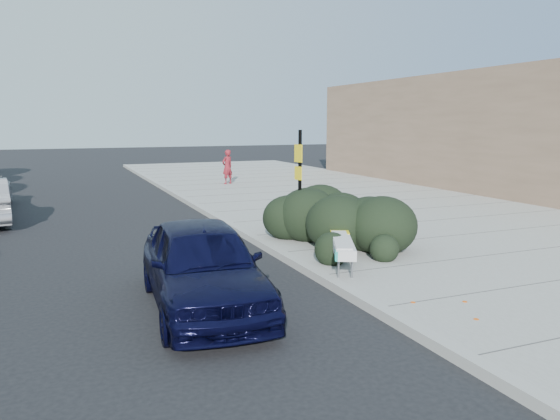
{
  "coord_description": "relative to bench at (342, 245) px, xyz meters",
  "views": [
    {
      "loc": [
        -4.69,
        -9.01,
        3.05
      ],
      "look_at": [
        0.23,
        2.71,
        1.0
      ],
      "focal_mm": 35.0,
      "sensor_mm": 36.0,
      "label": 1
    }
  ],
  "objects": [
    {
      "name": "curb_near",
      "position": [
        -0.6,
        4.64,
        -0.52
      ],
      "size": [
        0.22,
        50.0,
        0.17
      ],
      "primitive_type": "cube",
      "color": "#9E9E99",
      "rests_on": "ground"
    },
    {
      "name": "sign_post",
      "position": [
        0.38,
        2.89,
        1.08
      ],
      "size": [
        0.13,
        0.31,
        2.72
      ],
      "rotation": [
        0.0,
        0.0,
        0.18
      ],
      "color": "black",
      "rests_on": "sidewalk_near"
    },
    {
      "name": "sedan_navy",
      "position": [
        -3.1,
        -0.86,
        0.13
      ],
      "size": [
        2.04,
        4.43,
        1.47
      ],
      "primitive_type": "imported",
      "rotation": [
        0.0,
        0.0,
        -0.07
      ],
      "color": "black",
      "rests_on": "ground"
    },
    {
      "name": "hedge",
      "position": [
        0.9,
        2.14,
        0.32
      ],
      "size": [
        3.31,
        4.61,
        1.56
      ],
      "primitive_type": "ellipsoid",
      "rotation": [
        0.0,
        0.0,
        -0.33
      ],
      "color": "black",
      "rests_on": "sidewalk_near"
    },
    {
      "name": "ground",
      "position": [
        -0.6,
        -0.36,
        -0.61
      ],
      "size": [
        120.0,
        120.0,
        0.0
      ],
      "primitive_type": "plane",
      "color": "black",
      "rests_on": "ground"
    },
    {
      "name": "bike_rack",
      "position": [
        1.89,
        1.05,
        0.17
      ],
      "size": [
        0.14,
        0.72,
        1.05
      ],
      "rotation": [
        0.0,
        0.0,
        -0.11
      ],
      "color": "black",
      "rests_on": "sidewalk_near"
    },
    {
      "name": "bench",
      "position": [
        0.0,
        0.0,
        0.0
      ],
      "size": [
        1.17,
        1.89,
        0.58
      ],
      "rotation": [
        0.0,
        0.0,
        -0.43
      ],
      "color": "gray",
      "rests_on": "sidewalk_near"
    },
    {
      "name": "pedestrian",
      "position": [
        2.4,
        15.41,
        0.35
      ],
      "size": [
        0.7,
        0.6,
        1.62
      ],
      "primitive_type": "imported",
      "rotation": [
        0.0,
        0.0,
        3.57
      ],
      "color": "maroon",
      "rests_on": "sidewalk_near"
    },
    {
      "name": "sidewalk_near",
      "position": [
        5.0,
        4.64,
        -0.53
      ],
      "size": [
        11.2,
        50.0,
        0.15
      ],
      "primitive_type": "cube",
      "color": "gray",
      "rests_on": "ground"
    }
  ]
}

